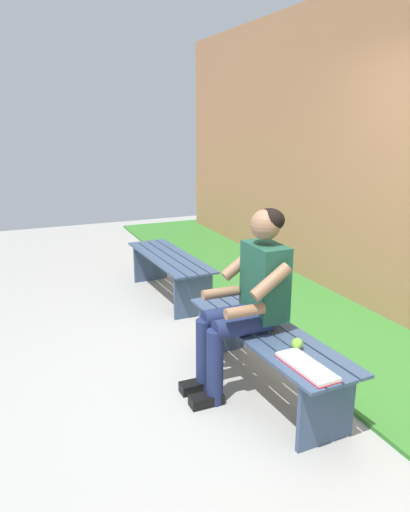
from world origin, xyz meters
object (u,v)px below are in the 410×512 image
(bench_near, at_px, (266,346))
(apple, at_px, (297,344))
(book_open, at_px, (307,367))
(bench_far, at_px, (169,266))
(person_seated, at_px, (249,294))

(bench_near, relative_size, apple, 20.58)
(bench_near, relative_size, book_open, 3.63)
(bench_far, bearing_deg, apple, -179.22)
(book_open, bearing_deg, bench_far, -3.97)
(bench_near, bearing_deg, person_seated, 50.88)
(bench_far, distance_m, apple, 2.30)
(book_open, bearing_deg, apple, -22.78)
(person_seated, xyz_separation_m, book_open, (-0.61, -0.05, -0.23))
(bench_near, distance_m, person_seated, 0.38)
(bench_near, distance_m, apple, 0.35)
(apple, bearing_deg, book_open, 160.07)
(person_seated, height_order, book_open, person_seated)
(bench_far, xyz_separation_m, apple, (-2.30, -0.03, 0.15))
(bench_far, relative_size, book_open, 3.44)
(bench_far, distance_m, book_open, 2.52)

